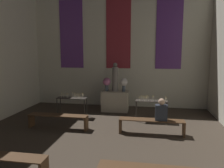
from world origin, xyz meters
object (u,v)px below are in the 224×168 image
(altar, at_px, (115,101))
(flower_vase_right, at_px, (124,83))
(flower_vase_left, at_px, (107,82))
(pew_back_right, at_px, (151,123))
(pew_back_left, at_px, (58,118))
(person_seated, at_px, (161,111))
(candle_rack_left, at_px, (72,100))
(candle_rack_right, at_px, (151,104))
(statue, at_px, (115,78))

(altar, relative_size, flower_vase_right, 1.99)
(flower_vase_right, bearing_deg, flower_vase_left, 180.00)
(pew_back_right, bearing_deg, altar, 121.48)
(altar, relative_size, pew_back_left, 0.57)
(pew_back_left, xyz_separation_m, person_seated, (3.33, 0.00, 0.42))
(flower_vase_left, distance_m, pew_back_left, 2.89)
(pew_back_left, height_order, person_seated, person_seated)
(flower_vase_left, xyz_separation_m, candle_rack_left, (-1.16, -1.14, -0.58))
(flower_vase_left, xyz_separation_m, pew_back_left, (-1.16, -2.49, -0.89))
(candle_rack_right, xyz_separation_m, person_seated, (0.29, -1.34, 0.10))
(flower_vase_left, xyz_separation_m, person_seated, (2.17, -2.49, -0.47))
(flower_vase_left, relative_size, flower_vase_right, 1.00)
(pew_back_right, bearing_deg, flower_vase_left, 127.20)
(candle_rack_right, distance_m, pew_back_right, 1.38)
(statue, relative_size, pew_back_right, 0.61)
(flower_vase_right, distance_m, candle_rack_right, 1.73)
(candle_rack_right, bearing_deg, candle_rack_left, 179.95)
(candle_rack_right, xyz_separation_m, pew_back_right, (0.00, -1.34, -0.31))
(statue, bearing_deg, flower_vase_left, 180.00)
(altar, xyz_separation_m, person_seated, (1.81, -2.49, 0.32))
(candle_rack_left, bearing_deg, pew_back_left, -90.05)
(flower_vase_left, bearing_deg, person_seated, -48.91)
(person_seated, bearing_deg, flower_vase_left, 131.09)
(statue, xyz_separation_m, candle_rack_left, (-1.52, -1.14, -0.77))
(statue, bearing_deg, candle_rack_right, -37.00)
(flower_vase_left, relative_size, candle_rack_left, 0.49)
(flower_vase_right, relative_size, candle_rack_right, 0.49)
(statue, bearing_deg, altar, 90.00)
(person_seated, bearing_deg, flower_vase_right, 120.07)
(flower_vase_left, relative_size, pew_back_right, 0.28)
(flower_vase_right, bearing_deg, altar, 180.00)
(statue, xyz_separation_m, flower_vase_right, (0.37, 0.00, -0.20))
(flower_vase_right, bearing_deg, candle_rack_right, -44.75)
(candle_rack_right, bearing_deg, pew_back_right, -89.85)
(pew_back_right, relative_size, person_seated, 2.96)
(statue, height_order, flower_vase_right, statue)
(flower_vase_left, bearing_deg, flower_vase_right, 0.00)
(altar, distance_m, statue, 0.99)
(altar, relative_size, flower_vase_left, 1.99)
(pew_back_left, bearing_deg, flower_vase_right, 52.80)
(altar, relative_size, pew_back_right, 0.57)
(candle_rack_right, bearing_deg, flower_vase_right, 135.25)
(pew_back_left, bearing_deg, altar, 58.52)
(altar, xyz_separation_m, pew_back_right, (1.53, -2.49, -0.09))
(flower_vase_right, relative_size, candle_rack_left, 0.49)
(altar, height_order, statue, statue)
(statue, relative_size, flower_vase_left, 2.14)
(pew_back_left, relative_size, person_seated, 2.96)
(candle_rack_left, xyz_separation_m, person_seated, (3.33, -1.35, 0.10))
(flower_vase_left, bearing_deg, altar, 0.00)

